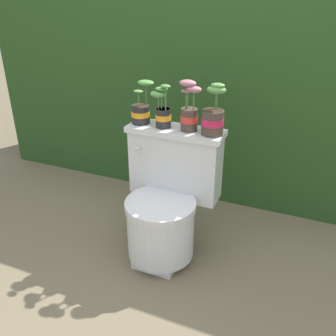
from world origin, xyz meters
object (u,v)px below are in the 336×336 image
(potted_plant_midleft, at_px, (163,112))
(potted_plant_midright, at_px, (213,117))
(toilet, at_px, (167,202))
(potted_plant_middle, at_px, (189,112))
(potted_plant_left, at_px, (141,110))

(potted_plant_midleft, xyz_separation_m, potted_plant_midright, (0.27, 0.01, 0.00))
(toilet, relative_size, potted_plant_middle, 2.68)
(potted_plant_left, bearing_deg, potted_plant_midleft, -7.62)
(toilet, xyz_separation_m, potted_plant_midleft, (-0.07, 0.11, 0.46))
(toilet, relative_size, potted_plant_midleft, 3.01)
(potted_plant_left, distance_m, potted_plant_midleft, 0.13)
(toilet, distance_m, potted_plant_left, 0.51)
(potted_plant_left, height_order, potted_plant_middle, potted_plant_middle)
(potted_plant_midleft, height_order, potted_plant_midright, potted_plant_midright)
(potted_plant_left, xyz_separation_m, potted_plant_midright, (0.40, -0.01, 0.02))
(potted_plant_left, xyz_separation_m, potted_plant_midleft, (0.13, -0.02, 0.01))
(potted_plant_midleft, bearing_deg, toilet, -58.03)
(toilet, bearing_deg, potted_plant_left, 147.64)
(toilet, distance_m, potted_plant_midright, 0.52)
(potted_plant_middle, distance_m, potted_plant_midright, 0.13)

